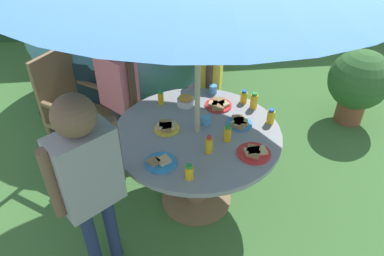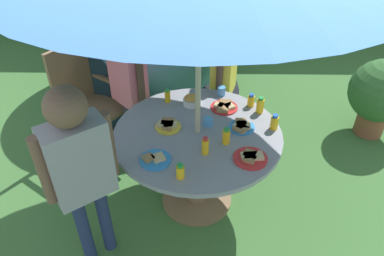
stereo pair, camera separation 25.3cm
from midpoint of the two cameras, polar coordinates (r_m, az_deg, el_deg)
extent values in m
cube|color=#3D6B33|center=(3.08, 3.15, -11.23)|extent=(10.00, 10.00, 0.02)
cylinder|color=brown|center=(3.06, 3.17, -10.91)|extent=(0.56, 0.56, 0.03)
cylinder|color=brown|center=(2.83, 3.38, -6.59)|extent=(0.16, 0.16, 0.67)
cylinder|color=gray|center=(2.60, 3.66, -0.98)|extent=(1.20, 1.20, 0.03)
cylinder|color=#B7AD8C|center=(2.38, 4.03, 6.62)|extent=(0.04, 0.04, 2.17)
cylinder|color=brown|center=(3.26, -12.48, -3.55)|extent=(0.04, 0.04, 0.41)
cylinder|color=brown|center=(3.48, -7.66, -0.02)|extent=(0.04, 0.04, 0.41)
cylinder|color=brown|center=(3.53, -17.14, -0.92)|extent=(0.04, 0.04, 0.41)
cylinder|color=brown|center=(3.73, -12.39, 2.22)|extent=(0.04, 0.04, 0.41)
cube|color=brown|center=(3.36, -12.93, 2.56)|extent=(0.63, 0.63, 0.04)
cube|color=brown|center=(3.35, -16.07, 7.87)|extent=(0.29, 0.39, 0.56)
cube|color=brown|center=(3.14, -16.15, 4.07)|extent=(0.39, 0.29, 0.03)
cube|color=brown|center=(3.36, -10.91, 7.24)|extent=(0.39, 0.29, 0.03)
ellipsoid|color=teal|center=(4.11, -5.33, 16.06)|extent=(2.46, 2.32, 1.65)
cylinder|color=black|center=(4.46, -4.74, 6.21)|extent=(2.56, 2.56, 0.01)
cube|color=#1A313A|center=(3.50, -9.81, 4.95)|extent=(0.57, 0.16, 0.74)
cylinder|color=brown|center=(4.13, 27.54, 0.68)|extent=(0.28, 0.28, 0.23)
sphere|color=#33602D|center=(3.95, 29.05, 5.01)|extent=(0.60, 0.60, 0.60)
cylinder|color=brown|center=(3.56, 6.86, 2.33)|extent=(0.07, 0.07, 0.55)
cylinder|color=brown|center=(3.45, 6.43, 1.12)|extent=(0.07, 0.07, 0.55)
cube|color=yellow|center=(3.24, 7.28, 9.04)|extent=(0.25, 0.35, 0.46)
cylinder|color=#4C3828|center=(3.39, 7.89, 10.72)|extent=(0.06, 0.06, 0.42)
cylinder|color=#4C3828|center=(3.07, 6.68, 7.94)|extent=(0.06, 0.06, 0.42)
sphere|color=#4C3828|center=(3.10, 7.77, 14.50)|extent=(0.21, 0.21, 0.21)
cylinder|color=#3F3F47|center=(3.40, -7.59, 0.55)|extent=(0.08, 0.08, 0.56)
cylinder|color=#3F3F47|center=(3.31, -6.19, -0.48)|extent=(0.08, 0.08, 0.56)
cube|color=#EA727F|center=(3.08, -7.60, 7.72)|extent=(0.35, 0.36, 0.47)
cylinder|color=#4C3828|center=(3.20, -9.59, 9.21)|extent=(0.06, 0.06, 0.42)
cylinder|color=#4C3828|center=(2.94, -5.52, 6.89)|extent=(0.06, 0.06, 0.42)
sphere|color=#4C3828|center=(2.93, -8.14, 13.55)|extent=(0.21, 0.21, 0.21)
cylinder|color=navy|center=(2.56, -13.69, -15.13)|extent=(0.08, 0.08, 0.61)
cylinder|color=navy|center=(2.59, -10.62, -13.78)|extent=(0.08, 0.08, 0.61)
cube|color=#99999E|center=(2.17, -14.03, -5.12)|extent=(0.40, 0.36, 0.51)
cylinder|color=brown|center=(2.12, -18.96, -6.54)|extent=(0.07, 0.07, 0.46)
cylinder|color=brown|center=(2.20, -9.51, -2.73)|extent=(0.07, 0.07, 0.46)
sphere|color=brown|center=(1.95, -15.63, 3.05)|extent=(0.23, 0.23, 0.23)
cylinder|color=white|center=(2.86, 2.47, 4.02)|extent=(0.13, 0.13, 0.05)
ellipsoid|color=gold|center=(2.84, 2.49, 4.66)|extent=(0.11, 0.11, 0.03)
cylinder|color=red|center=(2.85, 7.56, 3.10)|extent=(0.21, 0.21, 0.01)
cube|color=tan|center=(2.84, 8.37, 3.28)|extent=(0.10, 0.10, 0.02)
cube|color=#9E7547|center=(2.87, 7.69, 3.75)|extent=(0.10, 0.10, 0.02)
cube|color=tan|center=(2.84, 6.75, 3.45)|extent=(0.09, 0.09, 0.02)
cube|color=#9E7547|center=(2.80, 7.40, 2.88)|extent=(0.10, 0.10, 0.02)
cylinder|color=yellow|center=(2.62, -0.96, 0.09)|extent=(0.18, 0.18, 0.01)
cube|color=tan|center=(2.62, -0.46, 0.45)|extent=(0.08, 0.08, 0.02)
cube|color=#9E7547|center=(2.64, -1.09, 0.85)|extent=(0.09, 0.09, 0.02)
cube|color=tan|center=(2.62, -1.69, 0.46)|extent=(0.09, 0.09, 0.02)
cube|color=#9E7547|center=(2.59, -1.04, 0.01)|extent=(0.08, 0.08, 0.02)
cylinder|color=#338CD8|center=(2.66, 10.44, 0.03)|extent=(0.19, 0.19, 0.01)
cube|color=tan|center=(2.66, 10.87, 0.35)|extent=(0.09, 0.09, 0.02)
cube|color=#9E7547|center=(2.68, 10.32, 0.81)|extent=(0.08, 0.08, 0.02)
cube|color=tan|center=(2.65, 10.11, 0.25)|extent=(0.10, 0.10, 0.02)
cube|color=#9E7547|center=(2.62, 10.40, -0.18)|extent=(0.12, 0.12, 0.02)
cylinder|color=red|center=(2.41, 12.05, -4.74)|extent=(0.22, 0.22, 0.01)
cube|color=tan|center=(2.42, 13.10, -4.37)|extent=(0.08, 0.08, 0.02)
cube|color=#9E7547|center=(2.42, 11.96, -4.13)|extent=(0.10, 0.10, 0.02)
cube|color=tan|center=(2.40, 11.45, -4.42)|extent=(0.07, 0.07, 0.02)
cube|color=#9E7547|center=(2.38, 12.03, -4.87)|extent=(0.10, 0.10, 0.02)
cylinder|color=#338CD8|center=(2.35, -2.64, -5.09)|extent=(0.20, 0.20, 0.01)
cube|color=tan|center=(2.34, -2.17, -4.72)|extent=(0.10, 0.10, 0.02)
cube|color=#9E7547|center=(2.34, -3.73, -4.79)|extent=(0.10, 0.10, 0.02)
cylinder|color=yellow|center=(2.68, 15.32, 0.69)|extent=(0.06, 0.06, 0.10)
cylinder|color=blue|center=(2.65, 15.53, 1.72)|extent=(0.04, 0.04, 0.02)
cylinder|color=yellow|center=(2.48, 8.25, -1.47)|extent=(0.05, 0.05, 0.10)
cylinder|color=green|center=(2.44, 8.37, -0.35)|extent=(0.04, 0.04, 0.02)
cylinder|color=yellow|center=(2.88, -1.31, 4.84)|extent=(0.05, 0.05, 0.09)
cylinder|color=green|center=(2.85, -1.33, 5.80)|extent=(0.03, 0.03, 0.02)
cylinder|color=yellow|center=(2.89, 11.64, 4.05)|extent=(0.05, 0.05, 0.09)
cylinder|color=blue|center=(2.86, 11.77, 4.94)|extent=(0.04, 0.04, 0.02)
cylinder|color=yellow|center=(2.21, 1.46, -6.99)|extent=(0.05, 0.05, 0.09)
cylinder|color=green|center=(2.18, 1.48, -5.99)|extent=(0.04, 0.04, 0.02)
cylinder|color=yellow|center=(2.38, 5.12, -3.01)|extent=(0.05, 0.05, 0.11)
cylinder|color=red|center=(2.34, 5.20, -1.79)|extent=(0.03, 0.03, 0.02)
cylinder|color=yellow|center=(2.82, 13.08, 3.28)|extent=(0.06, 0.06, 0.11)
cylinder|color=green|center=(2.79, 13.27, 4.41)|extent=(0.04, 0.04, 0.02)
cylinder|color=#4C99D8|center=(2.99, 7.03, 5.65)|extent=(0.06, 0.06, 0.07)
cylinder|color=#4C99D8|center=(2.64, 5.26, 0.88)|extent=(0.07, 0.07, 0.06)
camera|label=1|loc=(0.13, -87.14, 2.16)|focal=34.33mm
camera|label=2|loc=(0.13, 92.86, -2.16)|focal=34.33mm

